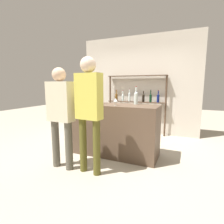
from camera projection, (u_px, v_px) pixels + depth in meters
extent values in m
plane|color=#B2A893|center=(112.00, 153.00, 3.63)|extent=(16.00, 16.00, 0.00)
cube|color=brown|center=(112.00, 129.00, 3.56)|extent=(1.84, 0.63, 1.03)
cube|color=beige|center=(138.00, 85.00, 5.15)|extent=(3.44, 0.12, 2.80)
cylinder|color=#4C3828|center=(110.00, 104.00, 5.41)|extent=(0.05, 0.05, 1.68)
cylinder|color=#4C3828|center=(166.00, 106.00, 4.74)|extent=(0.05, 0.05, 1.68)
cube|color=#4C3828|center=(137.00, 76.00, 4.95)|extent=(1.70, 0.18, 0.02)
cube|color=#4C3828|center=(136.00, 102.00, 5.06)|extent=(1.70, 0.18, 0.02)
cylinder|color=brown|center=(116.00, 98.00, 5.29)|extent=(0.08, 0.08, 0.20)
cone|color=brown|center=(116.00, 94.00, 5.28)|extent=(0.08, 0.08, 0.04)
cylinder|color=brown|center=(116.00, 92.00, 5.27)|extent=(0.03, 0.03, 0.09)
cylinder|color=maroon|center=(116.00, 90.00, 5.26)|extent=(0.03, 0.03, 0.01)
cylinder|color=silver|center=(123.00, 98.00, 5.21)|extent=(0.07, 0.07, 0.18)
cone|color=silver|center=(123.00, 94.00, 5.20)|extent=(0.07, 0.07, 0.03)
cylinder|color=silver|center=(123.00, 92.00, 5.19)|extent=(0.03, 0.03, 0.09)
cylinder|color=maroon|center=(123.00, 91.00, 5.18)|extent=(0.03, 0.03, 0.01)
cylinder|color=silver|center=(129.00, 97.00, 5.12)|extent=(0.07, 0.07, 0.24)
cone|color=silver|center=(129.00, 93.00, 5.10)|extent=(0.07, 0.07, 0.03)
cylinder|color=silver|center=(129.00, 91.00, 5.10)|extent=(0.03, 0.03, 0.08)
cylinder|color=maroon|center=(130.00, 89.00, 5.09)|extent=(0.03, 0.03, 0.01)
cylinder|color=#0F1956|center=(136.00, 98.00, 5.04)|extent=(0.08, 0.08, 0.22)
cone|color=#0F1956|center=(136.00, 93.00, 5.02)|extent=(0.08, 0.08, 0.04)
cylinder|color=#0F1956|center=(136.00, 91.00, 5.01)|extent=(0.03, 0.03, 0.08)
cylinder|color=#232328|center=(136.00, 90.00, 5.01)|extent=(0.03, 0.03, 0.01)
cylinder|color=black|center=(143.00, 98.00, 4.96)|extent=(0.07, 0.07, 0.20)
cone|color=black|center=(143.00, 94.00, 4.95)|extent=(0.07, 0.07, 0.03)
cylinder|color=black|center=(143.00, 93.00, 4.94)|extent=(0.03, 0.03, 0.07)
cylinder|color=black|center=(143.00, 91.00, 4.93)|extent=(0.03, 0.03, 0.01)
cylinder|color=black|center=(151.00, 99.00, 4.88)|extent=(0.07, 0.07, 0.20)
cone|color=black|center=(151.00, 94.00, 4.86)|extent=(0.07, 0.07, 0.03)
cylinder|color=black|center=(151.00, 92.00, 4.85)|extent=(0.03, 0.03, 0.10)
cylinder|color=#232328|center=(151.00, 90.00, 4.84)|extent=(0.03, 0.03, 0.01)
cylinder|color=#0F1956|center=(158.00, 99.00, 4.80)|extent=(0.07, 0.07, 0.21)
cone|color=#0F1956|center=(158.00, 94.00, 4.78)|extent=(0.07, 0.07, 0.03)
cylinder|color=#0F1956|center=(158.00, 92.00, 4.77)|extent=(0.03, 0.03, 0.09)
cylinder|color=maroon|center=(158.00, 90.00, 4.76)|extent=(0.03, 0.03, 0.01)
cylinder|color=silver|center=(136.00, 99.00, 3.47)|extent=(0.08, 0.08, 0.22)
cone|color=silver|center=(136.00, 92.00, 3.45)|extent=(0.08, 0.08, 0.04)
cylinder|color=silver|center=(136.00, 89.00, 3.44)|extent=(0.03, 0.03, 0.09)
cylinder|color=maroon|center=(136.00, 87.00, 3.44)|extent=(0.03, 0.03, 0.01)
cylinder|color=brown|center=(101.00, 99.00, 3.52)|extent=(0.07, 0.07, 0.22)
cone|color=brown|center=(101.00, 92.00, 3.50)|extent=(0.07, 0.07, 0.03)
cylinder|color=brown|center=(101.00, 89.00, 3.49)|extent=(0.03, 0.03, 0.09)
cylinder|color=#232328|center=(101.00, 86.00, 3.48)|extent=(0.03, 0.03, 0.01)
cylinder|color=black|center=(82.00, 99.00, 3.56)|extent=(0.08, 0.08, 0.20)
cone|color=black|center=(82.00, 93.00, 3.54)|extent=(0.08, 0.08, 0.03)
cylinder|color=black|center=(82.00, 90.00, 3.53)|extent=(0.03, 0.03, 0.08)
cylinder|color=black|center=(81.00, 88.00, 3.52)|extent=(0.03, 0.03, 0.01)
cylinder|color=silver|center=(116.00, 105.00, 3.29)|extent=(0.06, 0.06, 0.00)
cylinder|color=silver|center=(116.00, 103.00, 3.29)|extent=(0.01, 0.01, 0.07)
cone|color=silver|center=(116.00, 100.00, 3.28)|extent=(0.08, 0.08, 0.06)
cylinder|color=#B2B2B7|center=(92.00, 97.00, 3.80)|extent=(0.21, 0.21, 0.23)
cylinder|color=#B2B2B7|center=(92.00, 92.00, 3.78)|extent=(0.22, 0.22, 0.01)
cylinder|color=#575347|center=(69.00, 146.00, 2.90)|extent=(0.12, 0.12, 0.82)
cylinder|color=#575347|center=(56.00, 143.00, 3.02)|extent=(0.12, 0.12, 0.82)
cube|color=beige|center=(60.00, 102.00, 2.85)|extent=(0.45, 0.21, 0.65)
sphere|color=#DBB293|center=(59.00, 75.00, 2.78)|extent=(0.22, 0.22, 0.22)
cylinder|color=brown|center=(97.00, 148.00, 2.72)|extent=(0.12, 0.12, 0.89)
cylinder|color=brown|center=(83.00, 145.00, 2.85)|extent=(0.12, 0.12, 0.89)
cube|color=#D1C64C|center=(89.00, 96.00, 2.66)|extent=(0.43, 0.22, 0.70)
sphere|color=beige|center=(88.00, 65.00, 2.59)|extent=(0.24, 0.24, 0.24)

